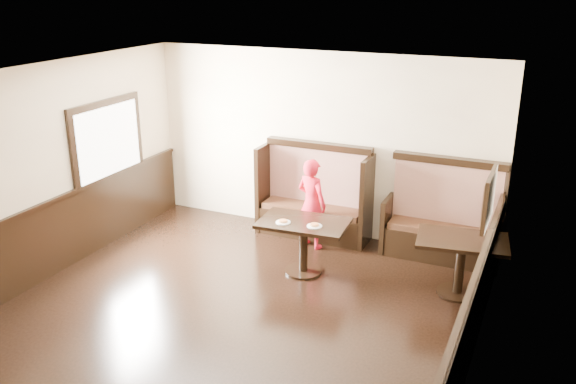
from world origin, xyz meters
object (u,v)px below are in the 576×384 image
Objects in this scene: table_main at (304,233)px; booth_main at (315,202)px; child at (312,204)px; table_neighbor at (461,253)px; booth_neighbor at (443,225)px.

booth_main is at bearing 101.07° from table_main.
booth_main is 1.29× the size of child.
child reaches higher than table_neighbor.
table_neighbor is at bearing -177.39° from child.
booth_neighbor is 1.89m from child.
child is (-0.22, 0.84, 0.11)m from table_main.
child is at bearing -74.37° from booth_main.
table_main is 0.87m from child.
booth_main reaches higher than table_neighbor.
child is (0.12, -0.43, 0.15)m from booth_main.
booth_main is at bearing -57.09° from child.
booth_neighbor reaches higher than table_main.
booth_neighbor is 1.22× the size of child.
table_main is at bearing -141.73° from booth_neighbor.
booth_neighbor is at bearing -149.49° from child.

